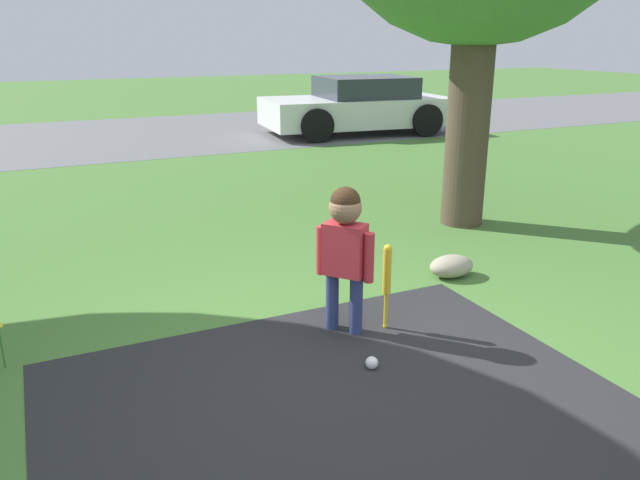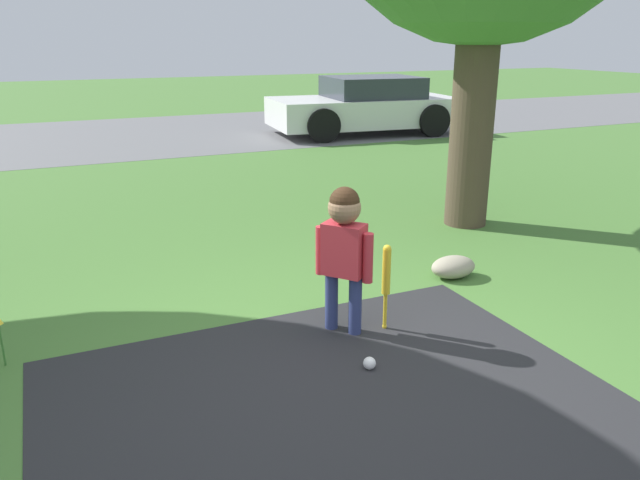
{
  "view_description": "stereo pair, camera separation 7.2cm",
  "coord_description": "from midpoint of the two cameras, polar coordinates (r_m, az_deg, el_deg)",
  "views": [
    {
      "loc": [
        -1.7,
        -3.01,
        2.01
      ],
      "look_at": [
        0.18,
        0.98,
        0.56
      ],
      "focal_mm": 35.0,
      "sensor_mm": 36.0,
      "label": 1
    },
    {
      "loc": [
        -1.63,
        -3.04,
        2.01
      ],
      "look_at": [
        0.18,
        0.98,
        0.56
      ],
      "focal_mm": 35.0,
      "sensor_mm": 36.0,
      "label": 2
    }
  ],
  "objects": [
    {
      "name": "parked_car",
      "position": [
        13.7,
        3.35,
        12.13
      ],
      "size": [
        4.08,
        2.35,
        1.19
      ],
      "rotation": [
        0.0,
        0.0,
        3.04
      ],
      "color": "silver",
      "rests_on": "ground"
    },
    {
      "name": "ground_plane",
      "position": [
        3.99,
        3.19,
        -12.08
      ],
      "size": [
        60.0,
        60.0,
        0.0
      ],
      "primitive_type": "plane",
      "color": "#477533"
    },
    {
      "name": "baseball_bat",
      "position": [
        4.41,
        5.67,
        -3.17
      ],
      "size": [
        0.06,
        0.06,
        0.64
      ],
      "color": "yellow",
      "rests_on": "ground"
    },
    {
      "name": "street_strip",
      "position": [
        14.0,
        -18.35,
        9.0
      ],
      "size": [
        40.0,
        6.0,
        0.01
      ],
      "color": "slate",
      "rests_on": "ground"
    },
    {
      "name": "child",
      "position": [
        4.26,
        1.81,
        0.03
      ],
      "size": [
        0.3,
        0.35,
        1.05
      ],
      "rotation": [
        0.0,
        0.0,
        -0.9
      ],
      "color": "navy",
      "rests_on": "ground"
    },
    {
      "name": "sports_ball",
      "position": [
        4.03,
        4.24,
        -11.13
      ],
      "size": [
        0.08,
        0.08,
        0.08
      ],
      "color": "white",
      "rests_on": "ground"
    },
    {
      "name": "edging_rock",
      "position": [
        5.56,
        11.57,
        -2.36
      ],
      "size": [
        0.41,
        0.28,
        0.19
      ],
      "color": "#9E937F",
      "rests_on": "ground"
    }
  ]
}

